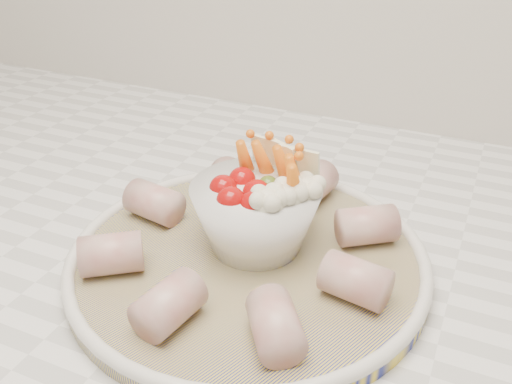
% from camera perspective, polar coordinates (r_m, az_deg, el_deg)
% --- Properties ---
extents(serving_platter, '(0.42, 0.42, 0.02)m').
position_cam_1_polar(serving_platter, '(0.52, -0.82, -6.67)').
color(serving_platter, navy).
rests_on(serving_platter, kitchen_counter).
extents(veggie_bowl, '(0.12, 0.12, 0.10)m').
position_cam_1_polar(veggie_bowl, '(0.51, 0.29, -1.80)').
color(veggie_bowl, white).
rests_on(veggie_bowl, serving_platter).
extents(cured_meat_rolls, '(0.27, 0.28, 0.04)m').
position_cam_1_polar(cured_meat_rolls, '(0.51, -0.88, -4.63)').
color(cured_meat_rolls, '#AE554F').
rests_on(cured_meat_rolls, serving_platter).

